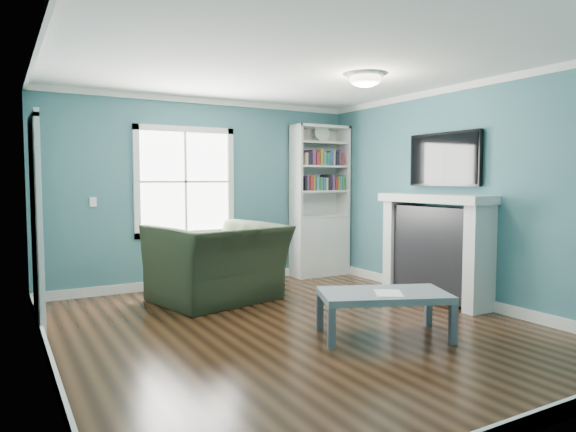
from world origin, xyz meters
TOP-DOWN VIEW (x-y plane):
  - floor at (0.00, 0.00)m, footprint 5.00×5.00m
  - room_walls at (0.00, 0.00)m, footprint 5.00×5.00m
  - trim at (0.00, 0.00)m, footprint 4.50×5.00m
  - window at (-0.30, 2.49)m, footprint 1.40×0.06m
  - bookshelf at (1.77, 2.30)m, footprint 0.90×0.35m
  - fireplace at (2.08, 0.20)m, footprint 0.44×1.58m
  - tv at (2.20, 0.20)m, footprint 0.06×1.10m
  - door at (-2.22, 1.40)m, footprint 0.12×0.98m
  - ceiling_fixture at (0.90, 0.10)m, footprint 0.38×0.38m
  - light_switch at (-1.50, 2.48)m, footprint 0.08×0.01m
  - recliner at (-0.24, 1.48)m, footprint 1.61×1.24m
  - coffee_table at (0.57, -0.63)m, footprint 1.33×1.05m
  - paper_sheet at (0.56, -0.70)m, footprint 0.37×0.39m

SIDE VIEW (x-z plane):
  - floor at x=0.00m, z-range 0.00..0.00m
  - coffee_table at x=0.57m, z-range 0.16..0.59m
  - paper_sheet at x=0.56m, z-range 0.43..0.43m
  - recliner at x=-0.24m, z-range 0.00..1.25m
  - fireplace at x=2.08m, z-range -0.01..1.29m
  - bookshelf at x=1.77m, z-range -0.23..2.08m
  - door at x=-2.22m, z-range -0.01..2.16m
  - light_switch at x=-1.50m, z-range 1.14..1.26m
  - trim at x=0.00m, z-range -0.06..2.54m
  - window at x=-0.30m, z-range 0.70..2.20m
  - room_walls at x=0.00m, z-range -0.92..4.08m
  - tv at x=2.20m, z-range 1.40..2.05m
  - ceiling_fixture at x=0.90m, z-range 2.47..2.63m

